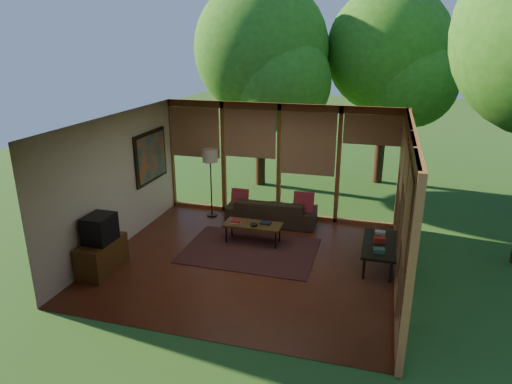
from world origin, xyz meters
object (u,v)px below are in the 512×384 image
(media_cabinet, at_px, (102,256))
(floor_lamp, at_px, (210,159))
(coffee_table, at_px, (253,225))
(side_console, at_px, (379,245))
(television, at_px, (100,229))
(sofa, at_px, (272,211))

(media_cabinet, xyz_separation_m, floor_lamp, (0.93, 3.15, 1.11))
(coffee_table, bearing_deg, side_console, -7.12)
(media_cabinet, height_order, coffee_table, media_cabinet)
(television, relative_size, side_console, 0.39)
(sofa, xyz_separation_m, television, (-2.41, -3.10, 0.55))
(television, xyz_separation_m, side_console, (4.85, 1.62, -0.44))
(sofa, bearing_deg, coffee_table, 83.01)
(coffee_table, bearing_deg, television, -139.80)
(media_cabinet, height_order, side_console, media_cabinet)
(side_console, bearing_deg, floor_lamp, 158.78)
(media_cabinet, xyz_separation_m, television, (0.02, 0.00, 0.55))
(floor_lamp, xyz_separation_m, coffee_table, (1.39, -1.21, -1.01))
(media_cabinet, height_order, television, television)
(sofa, distance_m, television, 3.97)
(media_cabinet, distance_m, television, 0.55)
(coffee_table, xyz_separation_m, side_console, (2.55, -0.32, 0.02))
(sofa, relative_size, media_cabinet, 2.04)
(sofa, height_order, side_console, sofa)
(sofa, height_order, media_cabinet, media_cabinet)
(television, relative_size, floor_lamp, 0.33)
(sofa, bearing_deg, side_console, 147.29)
(coffee_table, relative_size, side_console, 0.86)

